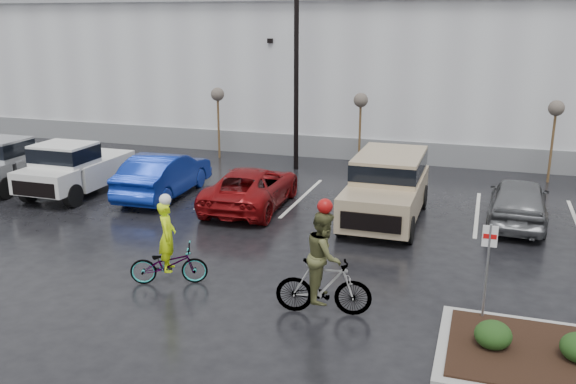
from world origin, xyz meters
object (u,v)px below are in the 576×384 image
(sapling_east, at_px, (556,113))
(cyclist_hivis, at_px, (168,256))
(sapling_west, at_px, (218,98))
(car_red, at_px, (252,187))
(fire_lane_sign, at_px, (488,262))
(car_blue, at_px, (164,174))
(pickup_white, at_px, (82,165))
(suv_tan, at_px, (386,189))
(sapling_mid, at_px, (361,104))
(lamppost, at_px, (296,31))
(cyclist_olive, at_px, (324,273))
(pickup_silver, at_px, (18,159))
(car_grey, at_px, (518,201))

(sapling_east, relative_size, cyclist_hivis, 1.43)
(sapling_west, bearing_deg, car_red, -57.61)
(fire_lane_sign, height_order, car_blue, fire_lane_sign)
(pickup_white, relative_size, suv_tan, 1.02)
(sapling_mid, height_order, sapling_east, same)
(lamppost, height_order, sapling_west, lamppost)
(sapling_mid, relative_size, pickup_white, 0.62)
(lamppost, bearing_deg, pickup_white, -138.38)
(pickup_white, distance_m, cyclist_hivis, 9.43)
(lamppost, xyz_separation_m, sapling_east, (10.00, 1.00, -2.96))
(pickup_white, xyz_separation_m, cyclist_olive, (10.96, -6.65, -0.05))
(fire_lane_sign, distance_m, pickup_silver, 18.22)
(sapling_east, height_order, car_blue, sapling_east)
(car_red, relative_size, cyclist_hivis, 2.20)
(sapling_west, bearing_deg, car_blue, -83.47)
(sapling_west, bearing_deg, cyclist_olive, -57.50)
(fire_lane_sign, bearing_deg, car_grey, 82.97)
(suv_tan, bearing_deg, lamppost, 129.89)
(lamppost, bearing_deg, cyclist_hivis, -87.22)
(sapling_east, distance_m, pickup_white, 17.85)
(sapling_mid, bearing_deg, sapling_west, 180.00)
(sapling_east, bearing_deg, fire_lane_sign, -99.75)
(lamppost, height_order, car_grey, lamppost)
(cyclist_hivis, bearing_deg, cyclist_olive, -117.16)
(sapling_east, bearing_deg, car_grey, -103.15)
(sapling_east, xyz_separation_m, suv_tan, (-5.27, -6.66, -1.70))
(car_blue, bearing_deg, sapling_east, -156.90)
(cyclist_olive, bearing_deg, sapling_mid, -1.34)
(sapling_east, bearing_deg, cyclist_hivis, -125.90)
(sapling_mid, bearing_deg, pickup_silver, -150.64)
(pickup_white, height_order, car_red, pickup_white)
(sapling_mid, xyz_separation_m, sapling_east, (7.50, 0.00, 0.00))
(sapling_east, height_order, fire_lane_sign, sapling_east)
(sapling_mid, distance_m, suv_tan, 7.23)
(lamppost, xyz_separation_m, pickup_white, (-6.44, -5.72, -4.71))
(sapling_mid, relative_size, car_blue, 0.67)
(pickup_silver, xyz_separation_m, car_grey, (18.03, 1.03, -0.25))
(lamppost, height_order, pickup_white, lamppost)
(pickup_silver, relative_size, car_blue, 1.09)
(car_blue, xyz_separation_m, cyclist_olive, (7.79, -7.05, 0.14))
(sapling_east, height_order, pickup_white, sapling_east)
(cyclist_hivis, bearing_deg, car_red, -18.51)
(sapling_mid, bearing_deg, suv_tan, -71.47)
(sapling_mid, distance_m, sapling_east, 7.50)
(lamppost, distance_m, sapling_mid, 4.00)
(cyclist_hivis, bearing_deg, lamppost, -19.18)
(sapling_west, height_order, sapling_east, same)
(pickup_silver, bearing_deg, sapling_west, 51.26)
(pickup_white, bearing_deg, lamppost, 41.62)
(fire_lane_sign, height_order, cyclist_olive, cyclist_olive)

